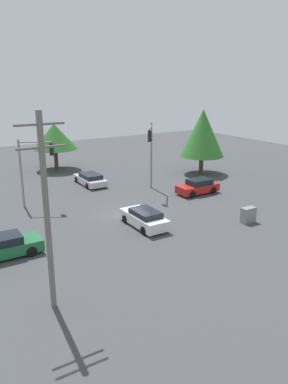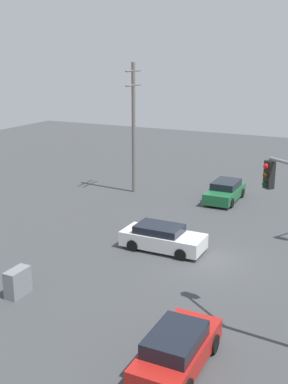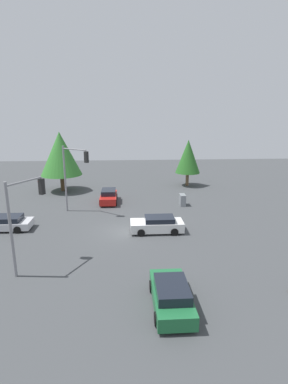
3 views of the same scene
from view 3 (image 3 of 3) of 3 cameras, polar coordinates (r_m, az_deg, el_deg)
ground_plane at (r=25.88m, az=-3.31°, el=-7.41°), size 80.00×80.00×0.00m
sedan_green at (r=16.37m, az=5.22°, el=-18.97°), size 4.45×2.00×1.41m
sedan_silver at (r=28.60m, az=-25.08°, el=-5.36°), size 2.07×4.68×1.22m
sedan_white at (r=25.44m, az=2.55°, el=-6.19°), size 1.98×4.43×1.35m
sedan_red at (r=33.94m, az=-6.76°, el=-0.82°), size 4.23×1.89×1.44m
traffic_signal_main at (r=30.05m, az=-13.36°, el=4.32°), size 2.10×2.75×6.68m
traffic_signal_cross at (r=19.93m, az=-21.90°, el=-2.96°), size 2.69×1.65×5.99m
electrical_cabinet at (r=32.92m, az=7.33°, el=-1.49°), size 1.20×0.58×1.21m
tree_behind at (r=41.40m, az=8.39°, el=6.69°), size 3.36×3.36×6.32m
tree_left at (r=39.43m, az=-15.63°, el=7.03°), size 5.15×5.15×7.55m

